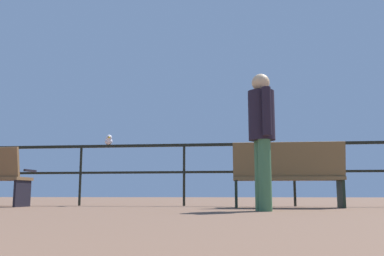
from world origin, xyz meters
TOP-DOWN VIEW (x-y plane):
  - pier_railing at (-0.00, 9.67)m, footprint 20.81×0.05m
  - bench_near_right at (2.64, 8.74)m, footprint 1.63×0.61m
  - person_at_railing at (2.22, 7.51)m, footprint 0.33×0.53m
  - seagull_on_rail at (-0.43, 9.66)m, footprint 0.21×0.36m

SIDE VIEW (x-z plane):
  - bench_near_right at x=2.64m, z-range 0.04..1.01m
  - pier_railing at x=0.00m, z-range 0.25..1.34m
  - person_at_railing at x=2.22m, z-range 0.13..1.83m
  - seagull_on_rail at x=-0.43m, z-range 1.07..1.25m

